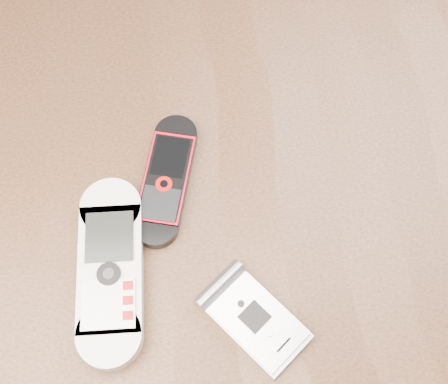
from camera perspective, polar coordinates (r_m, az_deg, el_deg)
The scene contains 5 objects.
ground at distance 1.31m, azimuth -0.22°, elevation -13.47°, with size 4.00×4.00×0.00m, color #472B19.
table at distance 0.69m, azimuth -0.41°, elevation -3.91°, with size 1.20×0.80×0.75m.
nokia_white at distance 0.57m, azimuth -10.33°, elevation -7.00°, with size 0.06×0.17×0.02m, color white.
nokia_black_red at distance 0.59m, azimuth -5.29°, elevation 1.17°, with size 0.04×0.14×0.01m, color black.
motorola_razr at distance 0.55m, azimuth 3.00°, elevation -11.68°, with size 0.05×0.10×0.02m, color #B9B9BE.
Camera 1 is at (-0.02, -0.23, 1.29)m, focal length 50.00 mm.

